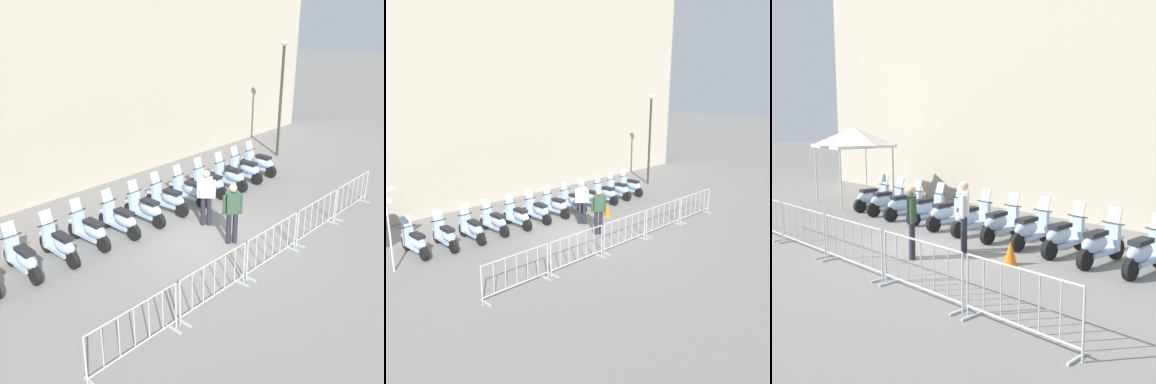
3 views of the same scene
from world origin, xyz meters
TOP-DOWN VIEW (x-y plane):
  - ground_plane at (0.00, 0.00)m, footprint 120.00×120.00m
  - building_facade at (-0.61, 7.04)m, footprint 28.10×4.80m
  - motorcycle_0 at (-5.69, 1.77)m, footprint 0.60×1.72m
  - motorcycle_1 at (-4.69, 1.75)m, footprint 0.56×1.72m
  - motorcycle_2 at (-3.69, 1.80)m, footprint 0.56×1.73m
  - motorcycle_3 at (-2.69, 1.99)m, footprint 0.59×1.72m
  - motorcycle_4 at (-1.68, 2.01)m, footprint 0.57×1.73m
  - motorcycle_5 at (-0.69, 2.12)m, footprint 0.56×1.73m
  - motorcycle_6 at (0.31, 2.27)m, footprint 0.62×1.72m
  - motorcycle_7 at (1.31, 2.35)m, footprint 0.60×1.72m
  - motorcycle_8 at (2.31, 2.43)m, footprint 0.56×1.72m
  - motorcycle_9 at (3.32, 2.41)m, footprint 0.56×1.72m
  - motorcycle_10 at (4.31, 2.56)m, footprint 0.56×1.72m
  - motorcycle_11 at (5.31, 2.69)m, footprint 0.56×1.72m
  - barrier_segment_0 at (-4.39, -2.35)m, footprint 2.20×0.61m
  - barrier_segment_1 at (-2.11, -2.16)m, footprint 2.20×0.61m
  - barrier_segment_2 at (0.17, -1.96)m, footprint 2.20×0.61m
  - barrier_segment_3 at (2.45, -1.76)m, footprint 2.20×0.61m
  - barrier_segment_4 at (4.73, -1.56)m, footprint 2.20×0.61m
  - street_lamp at (7.87, 3.80)m, footprint 0.36×0.36m
  - officer_near_row_end at (0.25, -0.50)m, footprint 0.48×0.38m
  - officer_mid_plaza at (0.54, 0.81)m, footprint 0.41×0.42m
  - traffic_cone at (2.04, 0.91)m, footprint 0.32×0.32m

SIDE VIEW (x-z plane):
  - ground_plane at x=0.00m, z-range 0.00..0.00m
  - traffic_cone at x=2.04m, z-range 0.00..0.55m
  - motorcycle_0 at x=-5.69m, z-range -0.16..1.07m
  - motorcycle_1 at x=-4.69m, z-range -0.16..1.07m
  - motorcycle_2 at x=-3.69m, z-range -0.16..1.07m
  - motorcycle_3 at x=-2.69m, z-range -0.16..1.07m
  - motorcycle_4 at x=-1.68m, z-range -0.16..1.07m
  - motorcycle_5 at x=-0.69m, z-range -0.16..1.07m
  - motorcycle_6 at x=0.31m, z-range -0.16..1.07m
  - motorcycle_7 at x=1.31m, z-range -0.16..1.07m
  - motorcycle_8 at x=2.31m, z-range -0.16..1.07m
  - motorcycle_9 at x=3.32m, z-range -0.16..1.07m
  - motorcycle_10 at x=4.31m, z-range -0.16..1.07m
  - motorcycle_11 at x=5.31m, z-range -0.16..1.07m
  - barrier_segment_0 at x=-4.39m, z-range -0.01..1.06m
  - barrier_segment_1 at x=-2.11m, z-range -0.01..1.06m
  - barrier_segment_2 at x=0.17m, z-range -0.01..1.06m
  - barrier_segment_3 at x=2.45m, z-range -0.01..1.06m
  - barrier_segment_4 at x=4.73m, z-range -0.01..1.06m
  - officer_near_row_end at x=0.25m, z-range 0.12..1.85m
  - officer_mid_plaza at x=0.54m, z-range 0.12..1.85m
  - street_lamp at x=7.87m, z-range 0.57..5.44m
  - building_facade at x=-0.61m, z-range 0.00..10.80m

